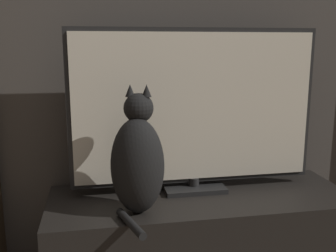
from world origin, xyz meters
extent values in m
cube|color=black|center=(0.00, 0.95, 0.20)|extent=(1.25, 0.45, 0.41)
cube|color=black|center=(-0.01, 1.02, 0.42)|extent=(0.26, 0.16, 0.02)
cylinder|color=black|center=(-0.01, 1.02, 0.44)|extent=(0.04, 0.04, 0.04)
cube|color=black|center=(-0.01, 1.03, 0.77)|extent=(1.03, 0.02, 0.64)
cube|color=silver|center=(-0.01, 1.02, 0.77)|extent=(1.00, 0.01, 0.61)
ellipsoid|color=black|center=(-0.28, 0.84, 0.59)|extent=(0.24, 0.23, 0.36)
ellipsoid|color=olive|center=(-0.26, 0.90, 0.57)|extent=(0.12, 0.09, 0.20)
sphere|color=black|center=(-0.26, 0.87, 0.79)|extent=(0.14, 0.14, 0.11)
cone|color=black|center=(-0.29, 0.88, 0.86)|extent=(0.04, 0.04, 0.04)
cone|color=black|center=(-0.24, 0.86, 0.86)|extent=(0.04, 0.04, 0.04)
cylinder|color=black|center=(-0.31, 0.72, 0.42)|extent=(0.09, 0.21, 0.03)
camera|label=1|loc=(-0.42, -0.53, 1.02)|focal=42.00mm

